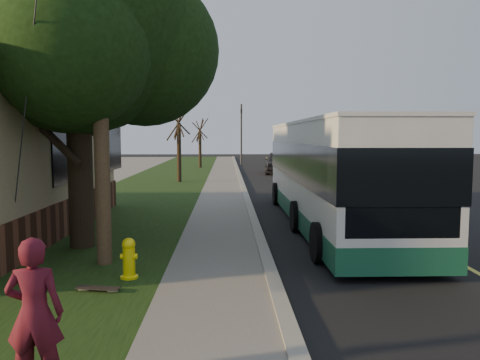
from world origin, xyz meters
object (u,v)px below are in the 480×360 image
at_px(utility_pole, 98,32).
at_px(transit_bus, 332,170).
at_px(skateboard_spare, 98,288).
at_px(bare_tree_near, 179,145).
at_px(traffic_signal, 241,130).
at_px(leafy_tree, 79,24).
at_px(dumpster, 15,196).
at_px(distant_car, 278,162).
at_px(skateboarder, 35,313).
at_px(bare_tree_far, 200,144).
at_px(fire_hydrant, 129,258).

relative_size(utility_pole, transit_bus, 0.80).
relative_size(utility_pole, skateboard_spare, 11.99).
bearing_deg(bare_tree_near, traffic_signal, 75.96).
height_order(leafy_tree, dumpster, leafy_tree).
relative_size(dumpster, distant_car, 0.43).
height_order(dumpster, distant_car, distant_car).
relative_size(traffic_signal, skateboarder, 3.51).
height_order(bare_tree_far, transit_bus, bare_tree_far).
bearing_deg(skateboard_spare, transit_bus, 48.89).
distance_m(utility_pole, leafy_tree, 1.94).
bearing_deg(dumpster, skateboard_spare, -57.72).
bearing_deg(dumpster, traffic_signal, 73.91).
height_order(bare_tree_near, distant_car, bare_tree_near).
relative_size(transit_bus, dumpster, 5.60).
height_order(bare_tree_near, traffic_signal, traffic_signal).
distance_m(utility_pole, skateboard_spare, 4.84).
bearing_deg(traffic_signal, distant_car, -75.76).
distance_m(skateboard_spare, distant_car, 26.12).
bearing_deg(bare_tree_far, leafy_tree, -92.45).
distance_m(fire_hydrant, skateboard_spare, 0.87).
bearing_deg(fire_hydrant, utility_pole, 125.38).
bearing_deg(dumpster, transit_bus, -6.64).
bearing_deg(traffic_signal, bare_tree_near, -104.04).
distance_m(fire_hydrant, utility_pole, 4.37).
bearing_deg(bare_tree_far, dumpster, -100.71).
bearing_deg(leafy_tree, transit_bus, 22.10).
height_order(fire_hydrant, traffic_signal, traffic_signal).
relative_size(fire_hydrant, leafy_tree, 0.09).
distance_m(bare_tree_far, distant_car, 7.97).
xyz_separation_m(bare_tree_near, skateboarder, (0.73, -21.71, -1.30)).
bearing_deg(transit_bus, skateboarder, -119.30).
height_order(bare_tree_far, dumpster, bare_tree_far).
height_order(leafy_tree, bare_tree_near, leafy_tree).
xyz_separation_m(traffic_signal, dumpster, (-7.96, -27.61, -2.40)).
bearing_deg(dumpster, distant_car, 60.63).
bearing_deg(bare_tree_far, utility_pole, -90.60).
distance_m(transit_bus, distant_car, 19.49).
height_order(bare_tree_far, skateboarder, bare_tree_far).
bearing_deg(distant_car, dumpster, -113.75).
relative_size(leafy_tree, transit_bus, 0.69).
distance_m(utility_pole, transit_bus, 7.63).
bearing_deg(dumpster, skateboarder, -65.07).
bearing_deg(skateboard_spare, traffic_signal, 84.30).
height_order(fire_hydrant, bare_tree_near, bare_tree_near).
height_order(utility_pole, transit_bus, utility_pole).
xyz_separation_m(leafy_tree, skateboard_spare, (1.20, -3.38, -5.05)).
height_order(skateboard_spare, distant_car, distant_car).
distance_m(dumpster, distant_car, 21.04).
bearing_deg(traffic_signal, transit_bus, -86.50).
distance_m(bare_tree_near, skateboard_spare, 18.85).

